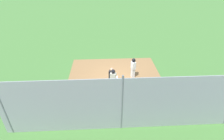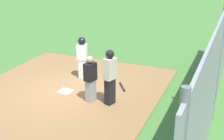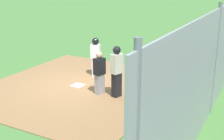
# 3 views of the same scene
# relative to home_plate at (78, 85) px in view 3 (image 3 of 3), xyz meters

# --- Properties ---
(ground_plane) EXTENTS (140.00, 140.00, 0.00)m
(ground_plane) POSITION_rel_home_plate_xyz_m (0.00, 0.00, -0.04)
(ground_plane) COLOR #477A38
(dirt_infield) EXTENTS (7.20, 6.40, 0.03)m
(dirt_infield) POSITION_rel_home_plate_xyz_m (0.00, 0.00, -0.03)
(dirt_infield) COLOR olive
(dirt_infield) RESTS_ON ground_plane
(home_plate) EXTENTS (0.46, 0.46, 0.02)m
(home_plate) POSITION_rel_home_plate_xyz_m (0.00, 0.00, 0.00)
(home_plate) COLOR white
(home_plate) RESTS_ON dirt_infield
(catcher) EXTENTS (0.43, 0.35, 1.54)m
(catcher) POSITION_rel_home_plate_xyz_m (-0.32, -1.16, 0.78)
(catcher) COLOR #9E9EA3
(catcher) RESTS_ON dirt_infield
(umpire) EXTENTS (0.44, 0.36, 1.79)m
(umpire) POSITION_rel_home_plate_xyz_m (-0.25, -1.80, 0.94)
(umpire) COLOR black
(umpire) RESTS_ON dirt_infield
(runner) EXTENTS (0.35, 0.44, 1.61)m
(runner) POSITION_rel_home_plate_xyz_m (1.38, 0.03, 0.90)
(runner) COLOR silver
(runner) RESTS_ON dirt_infield
(baseball_bat) EXTENTS (0.67, 0.47, 0.06)m
(baseball_bat) POSITION_rel_home_plate_xyz_m (1.10, -1.70, 0.02)
(baseball_bat) COLOR black
(baseball_bat) RESTS_ON dirt_infield
(backstop_fence) EXTENTS (12.00, 0.10, 3.35)m
(backstop_fence) POSITION_rel_home_plate_xyz_m (0.00, -4.90, 1.56)
(backstop_fence) COLOR #93999E
(backstop_fence) RESTS_ON ground_plane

